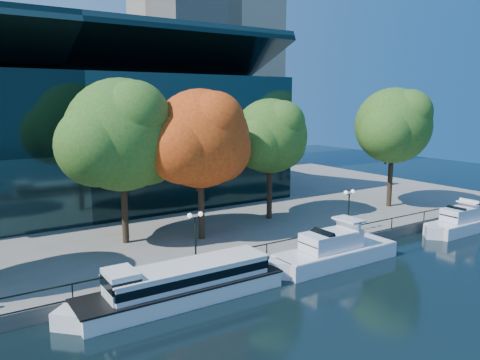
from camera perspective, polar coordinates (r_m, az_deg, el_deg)
ground at (r=32.98m, az=-0.52°, el=-13.90°), size 160.00×160.00×0.00m
promenade at (r=65.21m, az=-18.00°, el=-2.03°), size 90.00×67.08×1.00m
railing at (r=34.88m, az=-3.43°, el=-9.17°), size 88.20×0.08×0.99m
convention_building at (r=58.76m, az=-20.99°, el=4.46°), size 50.00×24.57×21.43m
tour_boat at (r=31.87m, az=-7.58°, el=-12.42°), size 15.51×3.46×2.94m
cruiser_near at (r=39.08m, az=11.10°, el=-8.52°), size 12.36×3.18×3.58m
cruiser_far at (r=52.38m, az=25.20°, el=-4.70°), size 9.88×2.74×3.23m
tree_2 at (r=40.52m, az=-13.93°, el=5.07°), size 11.81×9.69×14.07m
tree_3 at (r=40.71m, az=-4.59°, el=4.79°), size 10.69×8.76×13.21m
tree_4 at (r=48.01m, az=3.87°, el=5.17°), size 9.51×7.80×12.41m
tree_5 at (r=56.31m, az=18.31°, el=6.12°), size 10.70×8.78×13.65m
lamp_1 at (r=35.02m, az=-5.47°, el=-5.62°), size 1.26×0.36×4.03m
lamp_2 at (r=44.52m, az=13.14°, el=-2.53°), size 1.26×0.36×4.03m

